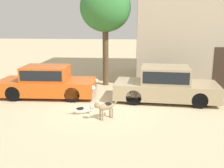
# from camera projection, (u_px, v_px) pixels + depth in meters

# --- Properties ---
(ground_plane) EXTENTS (80.00, 80.00, 0.00)m
(ground_plane) POSITION_uv_depth(u_px,v_px,m) (99.00, 107.00, 10.39)
(ground_plane) COLOR #CCB78E
(parked_sedan_nearest) EXTENTS (4.43, 1.84, 1.40)m
(parked_sedan_nearest) POSITION_uv_depth(u_px,v_px,m) (47.00, 82.00, 11.66)
(parked_sedan_nearest) COLOR #D15619
(parked_sedan_nearest) RESTS_ON ground_plane
(parked_sedan_second) EXTENTS (4.53, 2.10, 1.48)m
(parked_sedan_second) POSITION_uv_depth(u_px,v_px,m) (165.00, 84.00, 11.05)
(parked_sedan_second) COLOR tan
(parked_sedan_second) RESTS_ON ground_plane
(stray_dog_spotted) EXTENTS (1.00, 0.47, 0.35)m
(stray_dog_spotted) POSITION_uv_depth(u_px,v_px,m) (83.00, 110.00, 9.62)
(stray_dog_spotted) COLOR beige
(stray_dog_spotted) RESTS_ON ground_plane
(stray_dog_tan) EXTENTS (0.84, 0.71, 0.69)m
(stray_dog_tan) POSITION_uv_depth(u_px,v_px,m) (105.00, 107.00, 9.00)
(stray_dog_tan) COLOR #997F60
(stray_dog_tan) RESTS_ON ground_plane
(acacia_tree_left) EXTENTS (2.56, 2.31, 5.21)m
(acacia_tree_left) POSITION_uv_depth(u_px,v_px,m) (105.00, 8.00, 13.09)
(acacia_tree_left) COLOR brown
(acacia_tree_left) RESTS_ON ground_plane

